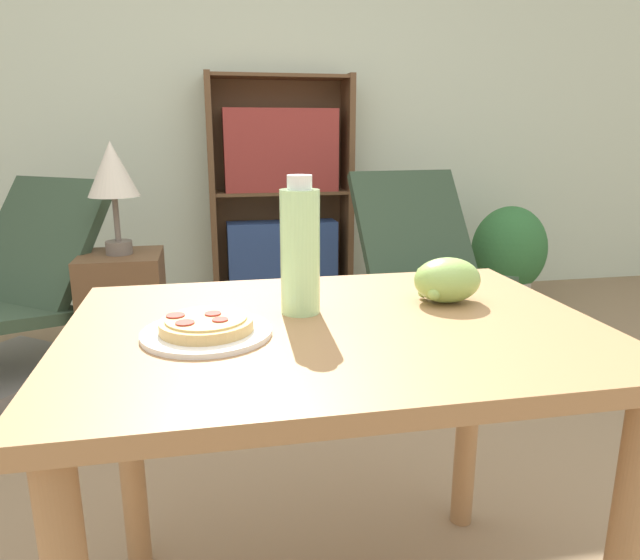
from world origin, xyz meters
The scene contains 12 objects.
wall_back centered at (0.00, 2.62, 1.30)m, with size 8.00×0.05×2.60m.
dining_table centered at (-0.08, -0.13, 0.61)m, with size 1.01×0.72×0.73m.
pizza_on_plate centered at (-0.32, -0.15, 0.74)m, with size 0.23×0.23×0.04m.
grape_bunch centered at (0.18, -0.04, 0.78)m, with size 0.14×0.12×0.10m.
drink_bottle centered at (-0.14, -0.05, 0.86)m, with size 0.08×0.08×0.27m.
salt_shaker centered at (-0.13, 0.08, 0.76)m, with size 0.04×0.04×0.06m.
lounge_chair_near centered at (-1.16, 1.43, 0.29)m, with size 0.89×0.97×0.88m.
lounge_chair_far centered at (0.77, 1.55, 0.29)m, with size 0.66×0.81×0.88m.
bookshelf centered at (0.15, 2.47, 0.65)m, with size 0.89×0.26×1.43m.
side_table centered at (-0.69, 1.36, 0.29)m, with size 0.34×0.34×0.58m.
table_lamp centered at (-0.69, 1.36, 0.91)m, with size 0.21×0.21×0.47m.
potted_plant_floor centered at (1.53, 2.07, 0.33)m, with size 0.48×0.40×0.64m.
Camera 1 is at (-0.31, -1.14, 1.08)m, focal length 32.00 mm.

